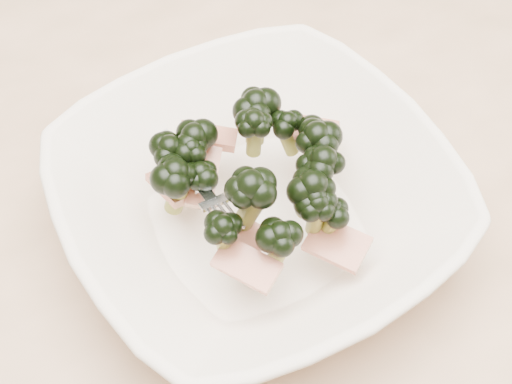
% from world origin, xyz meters
% --- Properties ---
extents(dining_table, '(1.20, 0.80, 0.75)m').
position_xyz_m(dining_table, '(0.00, 0.00, 0.65)').
color(dining_table, tan).
rests_on(dining_table, ground).
extents(broccoli_dish, '(0.35, 0.35, 0.12)m').
position_xyz_m(broccoli_dish, '(0.01, -0.02, 0.79)').
color(broccoli_dish, beige).
rests_on(broccoli_dish, dining_table).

